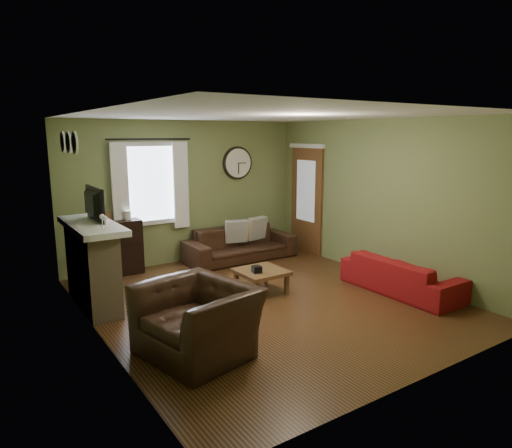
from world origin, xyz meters
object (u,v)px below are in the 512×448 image
sofa_red (401,275)px  armchair (197,320)px  coffee_table (261,282)px  bookshelf (118,248)px  sofa_brown (240,244)px

sofa_red → armchair: 3.45m
armchair → coffee_table: 2.06m
armchair → coffee_table: armchair is taller
sofa_red → armchair: bearing=91.4°
bookshelf → sofa_red: bookshelf is taller
bookshelf → sofa_red: 4.61m
sofa_brown → armchair: armchair is taller
armchair → coffee_table: (1.66, 1.21, -0.20)m
bookshelf → armchair: bearing=-92.7°
sofa_red → coffee_table: (-1.79, 1.12, -0.09)m
sofa_brown → armchair: bearing=-128.5°
sofa_red → coffee_table: bearing=57.8°
armchair → bookshelf: bearing=164.4°
bookshelf → sofa_brown: bearing=-8.6°
coffee_table → bookshelf: bearing=125.4°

